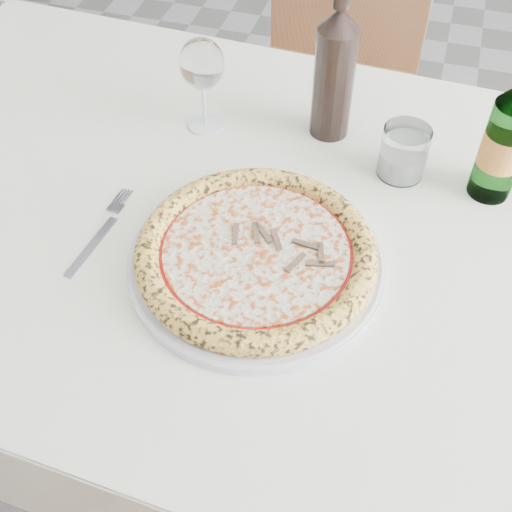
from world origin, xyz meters
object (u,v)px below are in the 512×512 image
at_px(chair_far, 336,55).
at_px(plate, 256,261).
at_px(tumbler, 403,155).
at_px(beer_bottle, 506,140).
at_px(pizza, 256,253).
at_px(wine_glass, 202,66).
at_px(dining_table, 273,253).
at_px(wine_bottle, 334,72).

relative_size(chair_far, plate, 2.55).
height_order(tumbler, beer_bottle, beer_bottle).
height_order(pizza, wine_glass, wine_glass).
xyz_separation_m(dining_table, beer_bottle, (0.31, 0.15, 0.18)).
height_order(plate, beer_bottle, beer_bottle).
relative_size(chair_far, beer_bottle, 3.64).
xyz_separation_m(chair_far, wine_glass, (-0.12, -0.66, 0.34)).
bearing_deg(pizza, beer_bottle, 38.93).
bearing_deg(pizza, wine_bottle, 83.86).
bearing_deg(plate, wine_bottle, 83.86).
relative_size(pizza, wine_glass, 2.05).
height_order(wine_glass, tumbler, wine_glass).
distance_m(pizza, tumbler, 0.31).
bearing_deg(tumbler, wine_bottle, 150.49).
xyz_separation_m(chair_far, wine_bottle, (0.09, -0.61, 0.34)).
bearing_deg(wine_bottle, pizza, -96.14).
xyz_separation_m(dining_table, wine_bottle, (0.04, 0.23, 0.20)).
height_order(tumbler, wine_bottle, wine_bottle).
height_order(pizza, tumbler, tumbler).
bearing_deg(tumbler, plate, -123.48).
xyz_separation_m(dining_table, tumbler, (0.17, 0.16, 0.12)).
height_order(dining_table, wine_bottle, wine_bottle).
height_order(dining_table, chair_far, chair_far).
relative_size(dining_table, plate, 4.41).
xyz_separation_m(plate, wine_glass, (-0.17, 0.29, 0.11)).
bearing_deg(chair_far, wine_glass, -100.43).
distance_m(plate, tumbler, 0.31).
distance_m(beer_bottle, wine_bottle, 0.29).
distance_m(plate, pizza, 0.02).
height_order(chair_far, plate, chair_far).
xyz_separation_m(plate, pizza, (-0.00, -0.00, 0.02)).
xyz_separation_m(plate, tumbler, (0.17, 0.26, 0.03)).
distance_m(wine_glass, tumbler, 0.36).
bearing_deg(plate, chair_far, 93.24).
bearing_deg(wine_bottle, wine_glass, -167.92).
distance_m(chair_far, tumbler, 0.77).
relative_size(dining_table, pizza, 4.73).
bearing_deg(dining_table, plate, -90.00).
bearing_deg(wine_glass, beer_bottle, -4.37).
distance_m(wine_glass, wine_bottle, 0.22).
bearing_deg(dining_table, wine_bottle, 81.25).
xyz_separation_m(dining_table, plate, (0.00, -0.10, 0.09)).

